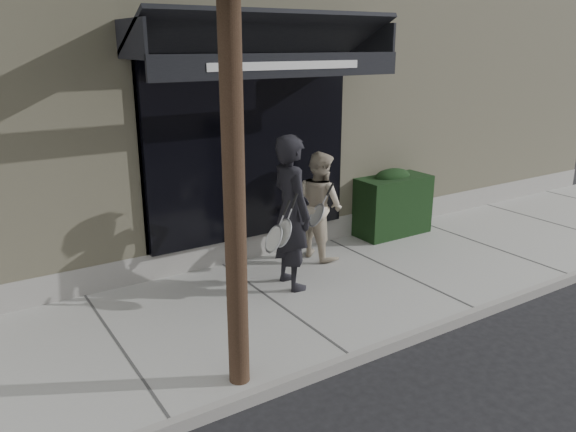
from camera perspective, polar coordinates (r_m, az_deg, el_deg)
ground at (r=8.41m, az=10.44°, el=-6.06°), size 80.00×80.00×0.00m
sidewalk at (r=8.39m, az=10.46°, el=-5.68°), size 20.00×3.00×0.12m
curb at (r=7.45m, az=18.68°, el=-9.32°), size 20.00×0.10×0.14m
building_facade at (r=11.84m, az=-5.86°, el=14.46°), size 14.30×8.04×5.64m
hedge at (r=9.77m, az=10.42°, el=1.33°), size 1.30×0.70×1.14m
pedestrian_front at (r=7.35m, az=0.34°, el=0.34°), size 0.82×0.86×2.06m
pedestrian_back at (r=8.47m, az=3.25°, el=1.11°), size 0.70×0.86×1.63m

